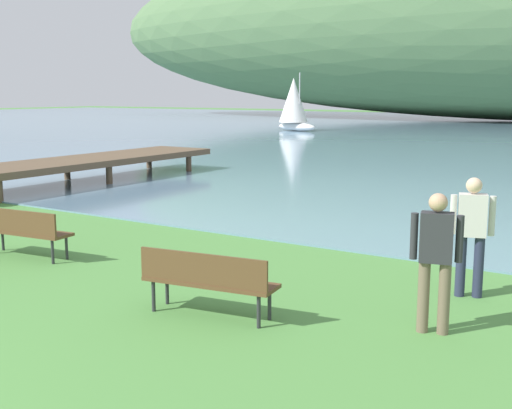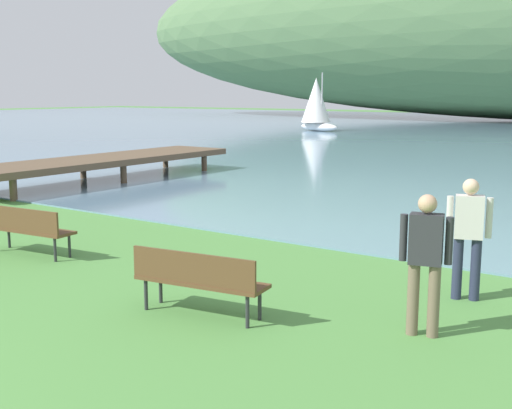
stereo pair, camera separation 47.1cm
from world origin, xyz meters
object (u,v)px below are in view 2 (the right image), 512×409
park_bench_further_along (198,278)px  person_on_the_grass (425,256)px  park_bench_near_camera (27,227)px  person_at_shoreline (468,231)px  sailboat_mid_bay (316,104)px

park_bench_further_along → person_on_the_grass: bearing=21.3°
park_bench_near_camera → park_bench_further_along: size_ratio=1.00×
person_at_shoreline → person_on_the_grass: 1.68m
park_bench_further_along → sailboat_mid_bay: 41.52m
park_bench_near_camera → sailboat_mid_bay: bearing=112.4°
sailboat_mid_bay → park_bench_near_camera: bearing=-67.6°
person_at_shoreline → sailboat_mid_bay: 40.49m
person_at_shoreline → sailboat_mid_bay: size_ratio=0.40×
park_bench_near_camera → person_on_the_grass: size_ratio=1.08×
person_on_the_grass → sailboat_mid_bay: size_ratio=0.40×
person_on_the_grass → sailboat_mid_bay: bearing=121.7°
park_bench_near_camera → park_bench_further_along: bearing=-9.1°
park_bench_near_camera → person_at_shoreline: size_ratio=1.08×
person_on_the_grass → person_at_shoreline: bearing=90.7°
park_bench_further_along → sailboat_mid_bay: bearing=117.9°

